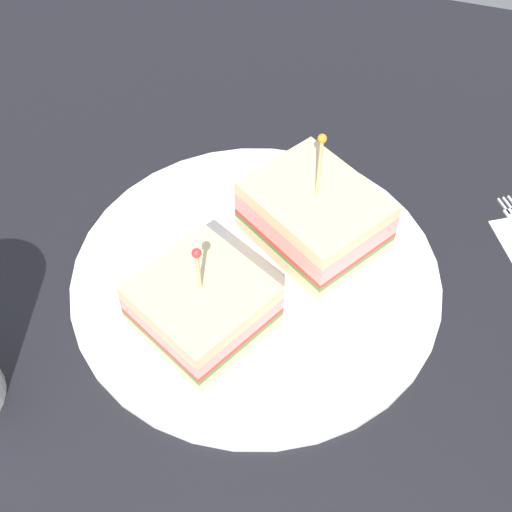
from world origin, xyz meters
The scene contains 4 objects.
ground_plane centered at (0.00, 0.00, -1.00)cm, with size 91.49×91.49×2.00cm, color black.
plate centered at (0.00, 0.00, 0.41)cm, with size 29.89×29.89×0.82cm, color white.
sandwich_half_front centered at (-5.90, 2.33, 3.14)cm, with size 11.50×11.51×8.84cm.
sandwich_half_back centered at (4.88, -3.46, 3.44)cm, with size 12.61×13.21×11.29cm.
Camera 1 is at (-32.93, -10.19, 46.00)cm, focal length 49.55 mm.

